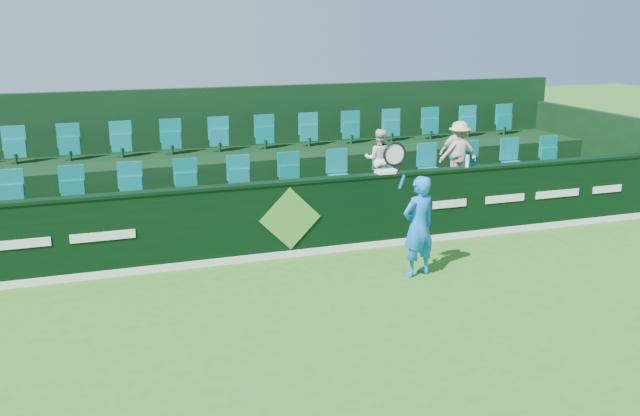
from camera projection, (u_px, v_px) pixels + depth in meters
name	position (u px, v px, depth m)	size (l,w,h in m)	color
ground	(382.00, 352.00, 8.89)	(60.00, 60.00, 0.00)	#2E6E1A
sponsor_hoarding	(289.00, 218.00, 12.36)	(16.00, 0.25, 1.35)	black
stand_tier_front	(272.00, 218.00, 13.44)	(16.00, 2.00, 0.80)	black
stand_tier_back	(248.00, 183.00, 15.11)	(16.00, 1.80, 1.30)	black
stand_rear	(242.00, 154.00, 15.37)	(16.00, 4.10, 2.60)	black
seat_row_front	(265.00, 177.00, 13.62)	(13.50, 0.50, 0.60)	#0C767C
seat_row_back	(243.00, 137.00, 15.14)	(13.50, 0.50, 0.60)	#0C767C
tennis_player	(418.00, 225.00, 11.37)	(1.08, 0.52, 2.28)	blue
spectator_left	(379.00, 159.00, 13.90)	(0.57, 0.44, 1.17)	white
spectator_middle	(457.00, 153.00, 14.45)	(0.71, 0.29, 1.21)	white
spectator_right	(459.00, 152.00, 14.46)	(0.80, 0.46, 1.24)	beige
towel	(387.00, 172.00, 12.77)	(0.37, 0.24, 0.06)	white
drinks_bottle	(467.00, 161.00, 13.28)	(0.07, 0.07, 0.23)	white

